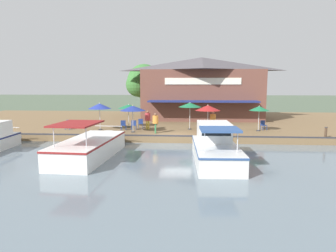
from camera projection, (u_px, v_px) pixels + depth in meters
name	position (u px, v px, depth m)	size (l,w,h in m)	color
ground_plane	(175.00, 144.00, 23.57)	(220.00, 220.00, 0.00)	#4C5B47
quay_deck	(180.00, 123.00, 34.39)	(22.00, 56.00, 0.60)	brown
quay_edge_fender	(175.00, 136.00, 23.57)	(0.20, 50.40, 0.10)	#2D2D33
waterfront_restaurant	(201.00, 88.00, 36.07)	(9.99, 14.26, 7.27)	brown
patio_umbrella_back_row	(133.00, 108.00, 25.38)	(2.17, 2.17, 2.33)	#B7B7B7
patio_umbrella_near_quay_edge	(259.00, 108.00, 26.12)	(1.72, 1.72, 2.23)	#B7B7B7
patio_umbrella_mid_patio_left	(100.00, 106.00, 26.74)	(2.04, 2.04, 2.43)	#B7B7B7
patio_umbrella_far_corner	(208.00, 108.00, 24.88)	(2.09, 2.09, 2.40)	#B7B7B7
patio_umbrella_mid_patio_right	(129.00, 106.00, 28.52)	(1.97, 1.97, 2.22)	#B7B7B7
patio_umbrella_by_entrance	(190.00, 105.00, 27.02)	(2.05, 2.05, 2.48)	#B7B7B7
cafe_chair_facing_river	(68.00, 124.00, 27.33)	(0.46, 0.46, 0.85)	navy
cafe_chair_back_row_seat	(263.00, 125.00, 26.91)	(0.55, 0.55, 0.85)	navy
cafe_chair_mid_patio	(134.00, 125.00, 26.95)	(0.49, 0.49, 0.85)	navy
cafe_chair_under_first_umbrella	(141.00, 123.00, 28.13)	(0.51, 0.51, 0.85)	navy
cafe_chair_beside_entrance	(123.00, 125.00, 26.92)	(0.57, 0.57, 0.85)	navy
person_at_quay_edge	(213.00, 119.00, 25.72)	(0.50, 0.50, 1.78)	#2D5193
person_mid_patio	(148.00, 118.00, 27.11)	(0.49, 0.49, 1.72)	gold
person_near_entrance	(155.00, 121.00, 25.03)	(0.48, 0.48, 1.70)	#337547
motorboat_mid_row	(94.00, 145.00, 19.53)	(8.50, 3.05, 2.43)	white
motorboat_far_downstream	(214.00, 146.00, 18.41)	(7.62, 2.72, 2.27)	silver
mooring_post	(326.00, 132.00, 22.93)	(0.22, 0.22, 0.83)	#473323
tree_downstream_bank	(197.00, 77.00, 39.29)	(4.68, 4.46, 7.38)	brown
tree_upstream_bank	(143.00, 82.00, 39.79)	(4.77, 4.54, 6.76)	brown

